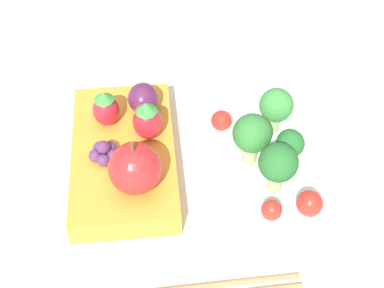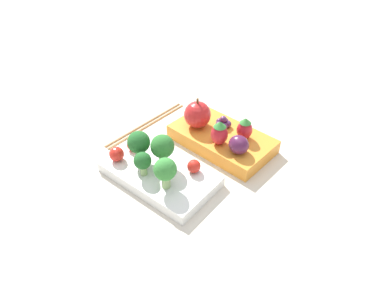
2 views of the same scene
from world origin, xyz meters
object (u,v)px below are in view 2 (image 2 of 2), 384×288
cherry_tomato_1 (117,154)px  strawberry_1 (219,133)px  bento_box_savoury (160,174)px  strawberry_0 (245,129)px  broccoli_floret_2 (162,147)px  chopsticks_pair (147,124)px  broccoli_floret_1 (165,170)px  cherry_tomato_0 (194,166)px  plum (239,145)px  cherry_tomato_2 (132,145)px  broccoli_floret_0 (143,161)px  bento_box_fruit (221,138)px  broccoli_floret_3 (139,143)px  grape_cluster (223,123)px  apple (197,115)px

cherry_tomato_1 → strawberry_1: 0.19m
bento_box_savoury → strawberry_0: size_ratio=4.72×
broccoli_floret_2 → chopsticks_pair: broccoli_floret_2 is taller
broccoli_floret_1 → cherry_tomato_0: broccoli_floret_1 is taller
plum → cherry_tomato_2: bearing=41.3°
bento_box_savoury → broccoli_floret_2: 0.05m
broccoli_floret_0 → chopsticks_pair: bearing=-38.5°
bento_box_fruit → broccoli_floret_3: size_ratio=3.35×
cherry_tomato_0 → strawberry_0: bearing=-92.0°
cherry_tomato_0 → chopsticks_pair: size_ratio=0.11×
broccoli_floret_2 → cherry_tomato_0: (-0.05, -0.03, -0.03)m
cherry_tomato_1 → chopsticks_pair: size_ratio=0.12×
broccoli_floret_2 → strawberry_0: 0.16m
broccoli_floret_0 → grape_cluster: 0.19m
bento_box_fruit → broccoli_floret_2: (0.01, 0.13, 0.04)m
chopsticks_pair → plum: bearing=-168.2°
broccoli_floret_2 → strawberry_1: broccoli_floret_2 is taller
broccoli_floret_2 → strawberry_1: (-0.03, -0.11, -0.01)m
grape_cluster → chopsticks_pair: bearing=30.5°
cherry_tomato_0 → apple: bearing=-46.9°
broccoli_floret_1 → chopsticks_pair: size_ratio=0.27×
broccoli_floret_1 → strawberry_1: (0.01, -0.14, -0.00)m
bento_box_savoury → cherry_tomato_0: (-0.04, -0.04, 0.02)m
broccoli_floret_0 → broccoli_floret_2: bearing=-97.0°
bento_box_fruit → cherry_tomato_0: bearing=108.4°
broccoli_floret_1 → broccoli_floret_3: broccoli_floret_3 is taller
bento_box_fruit → broccoli_floret_0: 0.18m
bento_box_fruit → chopsticks_pair: 0.17m
strawberry_0 → grape_cluster: 0.05m
strawberry_1 → broccoli_floret_0: bearing=76.1°
bento_box_fruit → strawberry_0: 0.06m
broccoli_floret_2 → grape_cluster: broccoli_floret_2 is taller
cherry_tomato_0 → cherry_tomato_2: (0.12, 0.04, -0.00)m
strawberry_0 → strawberry_1: size_ratio=0.93×
bento_box_savoury → apple: size_ratio=3.42×
cherry_tomato_1 → strawberry_0: bearing=-120.5°
bento_box_fruit → broccoli_floret_1: size_ratio=3.55×
broccoli_floret_2 → plum: bearing=-122.6°
bento_box_savoury → strawberry_1: strawberry_1 is taller
cherry_tomato_1 → cherry_tomato_0: bearing=-146.1°
bento_box_fruit → broccoli_floret_0: bearing=84.4°
chopsticks_pair → grape_cluster: bearing=-149.5°
broccoli_floret_0 → chopsticks_pair: broccoli_floret_0 is taller
strawberry_0 → broccoli_floret_0: bearing=73.3°
strawberry_1 → broccoli_floret_1: bearing=95.1°
cherry_tomato_0 → plum: size_ratio=0.63×
cherry_tomato_0 → strawberry_0: strawberry_0 is taller
broccoli_floret_0 → cherry_tomato_0: 0.09m
strawberry_1 → cherry_tomato_2: bearing=49.4°
broccoli_floret_1 → broccoli_floret_0: bearing=10.0°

